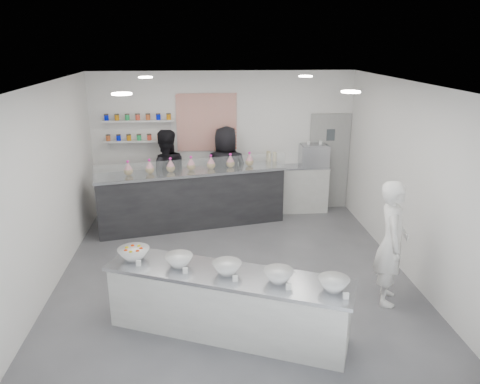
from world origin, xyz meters
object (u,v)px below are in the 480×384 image
back_bar (192,198)px  espresso_machine (314,156)px  staff_left (166,176)px  staff_right (226,172)px  prep_counter (227,303)px  woman_prep (392,243)px  espresso_ledge (296,189)px

back_bar → espresso_machine: (2.60, 0.66, 0.67)m
staff_left → staff_right: 1.24m
back_bar → staff_left: 0.76m
prep_counter → staff_right: (0.22, 4.19, 0.54)m
prep_counter → staff_left: staff_left is taller
espresso_machine → staff_left: staff_left is taller
staff_left → staff_right: staff_right is taller
woman_prep → staff_right: staff_right is taller
espresso_machine → prep_counter: bearing=-115.7°
back_bar → espresso_ledge: 2.33m
espresso_ledge → woman_prep: (0.59, -3.77, 0.39)m
prep_counter → woman_prep: size_ratio=1.73×
espresso_machine → back_bar: bearing=-165.7°
espresso_ledge → staff_left: size_ratio=0.72×
back_bar → woman_prep: woman_prep is taller
espresso_ledge → staff_right: bearing=-173.3°
prep_counter → espresso_machine: (2.11, 4.37, 0.82)m
prep_counter → back_bar: 3.75m
espresso_machine → woman_prep: (0.23, -3.77, -0.34)m
espresso_ledge → staff_right: staff_right is taller
prep_counter → espresso_ledge: espresso_ledge is taller
espresso_machine → staff_right: staff_right is taller
espresso_machine → woman_prep: bearing=-86.6°
espresso_ledge → woman_prep: size_ratio=0.76×
woman_prep → staff_left: (-3.35, 3.50, 0.05)m
back_bar → woman_prep: size_ratio=2.07×
prep_counter → staff_left: 4.26m
back_bar → staff_left: bearing=131.4°
espresso_ledge → espresso_machine: espresso_machine is taller
prep_counter → espresso_machine: 4.92m
prep_counter → espresso_machine: size_ratio=5.27×
prep_counter → staff_right: bearing=109.7°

